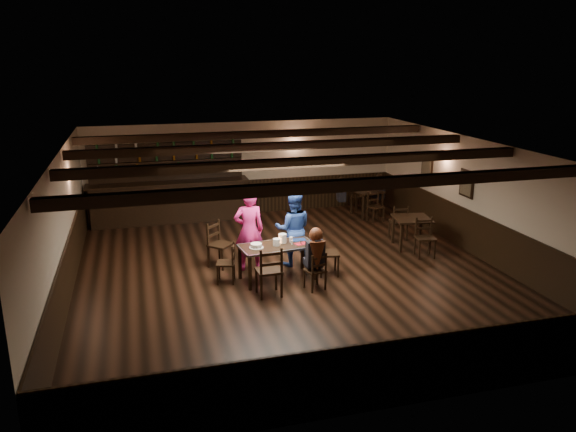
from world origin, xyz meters
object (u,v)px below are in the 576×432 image
object	(u,v)px
cake	(256,246)
bar_counter	(169,196)
dining_table	(277,249)
chair_near_right	(317,269)
woman_pink	(249,230)
chair_near_left	(270,268)
man_blue	(293,229)

from	to	relation	value
cake	bar_counter	size ratio (longest dim) A/B	0.07
dining_table	cake	bearing A→B (deg)	-173.44
chair_near_right	woman_pink	size ratio (longest dim) A/B	0.44
chair_near_right	cake	distance (m)	1.33
chair_near_right	woman_pink	world-z (taller)	woman_pink
dining_table	chair_near_left	bearing A→B (deg)	-113.58
man_blue	bar_counter	bearing A→B (deg)	-47.51
man_blue	cake	world-z (taller)	man_blue
chair_near_left	man_blue	bearing A→B (deg)	59.71
dining_table	cake	size ratio (longest dim) A/B	5.59
woman_pink	man_blue	size ratio (longest dim) A/B	1.07
chair_near_left	bar_counter	xyz separation A→B (m)	(-1.50, 5.80, 0.13)
woman_pink	bar_counter	world-z (taller)	bar_counter
cake	bar_counter	bearing A→B (deg)	105.59
woman_pink	man_blue	distance (m)	1.00
chair_near_left	chair_near_right	size ratio (longest dim) A/B	1.29
cake	bar_counter	xyz separation A→B (m)	(-1.40, 5.02, -0.07)
chair_near_left	chair_near_right	world-z (taller)	chair_near_left
bar_counter	cake	bearing A→B (deg)	-74.41
cake	chair_near_left	bearing A→B (deg)	-82.96
chair_near_right	bar_counter	xyz separation A→B (m)	(-2.47, 5.74, 0.27)
chair_near_right	woman_pink	bearing A→B (deg)	125.55
dining_table	cake	world-z (taller)	cake
chair_near_left	woman_pink	bearing A→B (deg)	93.28
chair_near_right	bar_counter	distance (m)	6.25
chair_near_right	dining_table	bearing A→B (deg)	128.39
chair_near_right	man_blue	size ratio (longest dim) A/B	0.47
dining_table	chair_near_right	bearing A→B (deg)	-51.61
dining_table	bar_counter	xyz separation A→B (m)	(-1.86, 4.97, 0.06)
dining_table	chair_near_right	world-z (taller)	chair_near_right
woman_pink	cake	size ratio (longest dim) A/B	6.10
dining_table	man_blue	bearing A→B (deg)	53.08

